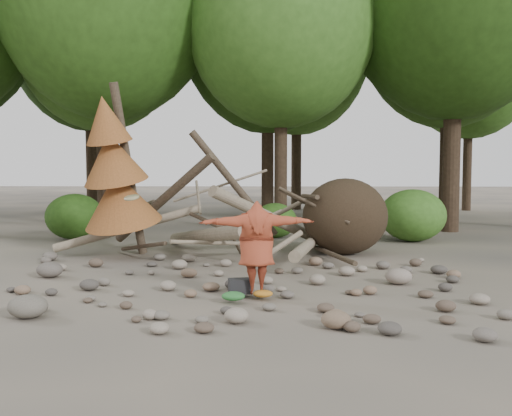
{
  "coord_description": "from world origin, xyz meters",
  "views": [
    {
      "loc": [
        0.72,
        -10.46,
        2.24
      ],
      "look_at": [
        0.37,
        1.5,
        1.4
      ],
      "focal_mm": 40.0,
      "sensor_mm": 36.0,
      "label": 1
    }
  ],
  "objects": [
    {
      "name": "bush_mid",
      "position": [
        0.8,
        7.8,
        0.56
      ],
      "size": [
        1.4,
        1.4,
        1.12
      ],
      "primitive_type": "ellipsoid",
      "color": "#32611C",
      "rests_on": "ground"
    },
    {
      "name": "dead_conifer",
      "position": [
        -3.12,
        3.37,
        2.11
      ],
      "size": [
        2.06,
        2.16,
        4.35
      ],
      "color": "#4C3F30",
      "rests_on": "ground"
    },
    {
      "name": "frisbee_thrower",
      "position": [
        0.44,
        -0.76,
        0.88
      ],
      "size": [
        3.25,
        0.74,
        1.73
      ],
      "color": "#953821",
      "rests_on": "ground"
    },
    {
      "name": "boulder_mid_right",
      "position": [
        3.16,
        0.49,
        0.15
      ],
      "size": [
        0.52,
        0.46,
        0.31
      ],
      "primitive_type": "ellipsoid",
      "color": "gray",
      "rests_on": "ground"
    },
    {
      "name": "bush_left",
      "position": [
        -5.5,
        7.2,
        0.72
      ],
      "size": [
        1.8,
        1.8,
        1.44
      ],
      "primitive_type": "ellipsoid",
      "color": "#264C14",
      "rests_on": "ground"
    },
    {
      "name": "bush_right",
      "position": [
        5.0,
        7.0,
        0.8
      ],
      "size": [
        2.0,
        2.0,
        1.6
      ],
      "primitive_type": "ellipsoid",
      "color": "#3E7323",
      "rests_on": "ground"
    },
    {
      "name": "deadfall_pile",
      "position": [
        2.02,
        4.24,
        0.95
      ],
      "size": [
        8.55,
        5.24,
        3.3
      ],
      "color": "#332619",
      "rests_on": "ground"
    },
    {
      "name": "forest_backdrop",
      "position": [
        -1.01,
        13.89,
        8.87
      ],
      "size": [
        33.68,
        19.18,
        15.68
      ],
      "color": "#38281C",
      "rests_on": "ground"
    },
    {
      "name": "cloth_green",
      "position": [
        0.07,
        -1.17,
        0.07
      ],
      "size": [
        0.39,
        0.33,
        0.15
      ],
      "primitive_type": "ellipsoid",
      "color": "#29672E",
      "rests_on": "ground"
    },
    {
      "name": "ground",
      "position": [
        0.0,
        0.0,
        0.0
      ],
      "size": [
        120.0,
        120.0,
        0.0
      ],
      "primitive_type": "plane",
      "color": "#514C44",
      "rests_on": "ground"
    },
    {
      "name": "boulder_front_left",
      "position": [
        -2.93,
        -2.18,
        0.18
      ],
      "size": [
        0.59,
        0.53,
        0.35
      ],
      "primitive_type": "ellipsoid",
      "color": "#655F54",
      "rests_on": "ground"
    },
    {
      "name": "boulder_mid_left",
      "position": [
        -3.84,
        0.97,
        0.16
      ],
      "size": [
        0.53,
        0.48,
        0.32
      ],
      "primitive_type": "ellipsoid",
      "color": "#5B544D",
      "rests_on": "ground"
    },
    {
      "name": "backpack",
      "position": [
        0.15,
        -0.68,
        0.13
      ],
      "size": [
        0.43,
        0.34,
        0.26
      ],
      "primitive_type": "cube",
      "rotation": [
        0.0,
        0.0,
        0.22
      ],
      "color": "black",
      "rests_on": "ground"
    },
    {
      "name": "boulder_front_right",
      "position": [
        1.61,
        -2.61,
        0.13
      ],
      "size": [
        0.42,
        0.38,
        0.25
      ],
      "primitive_type": "ellipsoid",
      "color": "brown",
      "rests_on": "ground"
    },
    {
      "name": "cloth_orange",
      "position": [
        0.56,
        -0.91,
        0.06
      ],
      "size": [
        0.34,
        0.28,
        0.12
      ],
      "primitive_type": "ellipsoid",
      "color": "#B3701E",
      "rests_on": "ground"
    }
  ]
}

